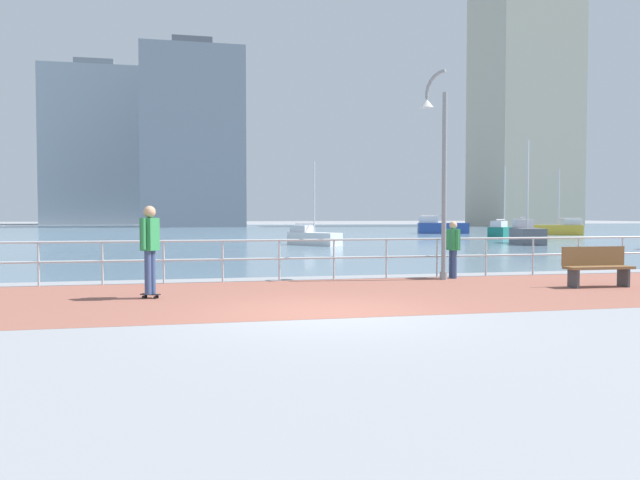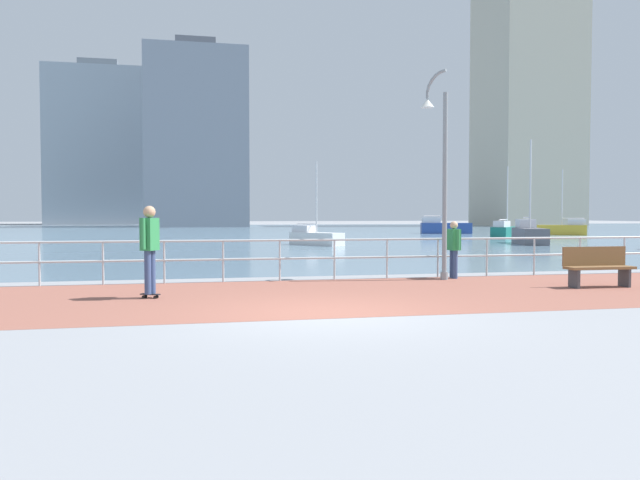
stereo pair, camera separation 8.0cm
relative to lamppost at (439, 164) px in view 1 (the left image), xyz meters
The scene contains 16 objects.
ground 35.48m from the lamppost, 96.55° to the left, with size 220.00×220.00×0.00m, color gray.
brick_paving 5.57m from the lamppost, 148.48° to the right, with size 28.00×5.88×0.01m, color #935647.
harbor_water 45.74m from the lamppost, 95.07° to the left, with size 180.00×88.00×0.00m, color slate.
waterfront_railing 4.63m from the lamppost, behind, with size 25.25×0.06×1.04m.
lamppost is the anchor object (origin of this frame).
skateboarder 7.61m from the lamppost, 162.13° to the right, with size 0.40×0.53×1.83m.
bystander 2.13m from the lamppost, 13.99° to the left, with size 0.26×0.55×1.48m.
park_bench 4.48m from the lamppost, 40.54° to the right, with size 1.60×0.46×0.92m.
sailboat_yellow 18.56m from the lamppost, 88.23° to the left, with size 2.65×3.20×4.51m.
sailboat_white 40.18m from the lamppost, 66.54° to the left, with size 4.54×2.46×6.10m.
sailboat_ivory 31.05m from the lamppost, 58.35° to the left, with size 3.46×3.27×5.12m.
sailboat_gray 39.16m from the lamppost, 52.42° to the left, with size 3.81×3.08×5.33m.
sailboat_red 21.64m from the lamppost, 53.70° to the left, with size 2.61×4.36×5.86m.
tower_concrete 76.62m from the lamppost, 93.48° to the left, with size 13.51×15.07×25.82m.
tower_steel 101.40m from the lamppost, 101.52° to the left, with size 15.80×16.41×27.45m.
tower_slate 84.68m from the lamppost, 58.37° to the left, with size 12.63×12.16×41.95m.
Camera 1 is at (-2.41, -10.23, 1.65)m, focal length 35.55 mm.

